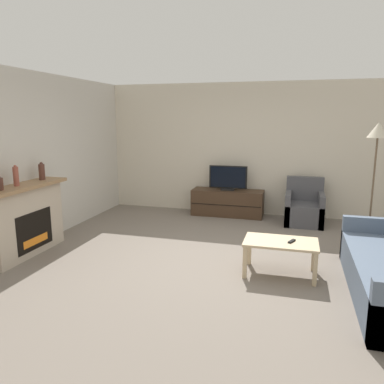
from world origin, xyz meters
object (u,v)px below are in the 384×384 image
Objects in this scene: fireplace at (24,219)px; mantel_vase_centre_left at (16,176)px; tv_stand at (228,203)px; floor_lamp at (377,142)px; coffee_table at (281,246)px; armchair at (304,209)px; tv at (228,179)px; remote at (292,241)px; mantel_vase_right at (42,171)px.

mantel_vase_centre_left reaches higher than fireplace.
fireplace is 3.92m from tv_stand.
floor_lamp is (4.87, 1.65, 0.46)m from mantel_vase_centre_left.
mantel_vase_centre_left is at bearing -127.60° from tv_stand.
fireplace is 1.02× the size of tv_stand.
coffee_table is 0.48× the size of floor_lamp.
mantel_vase_centre_left is at bearing -143.29° from armchair.
coffee_table is (1.19, -2.78, -0.38)m from tv.
tv_stand is at bearing 138.98° from remote.
mantel_vase_right is 3.68m from tv_stand.
mantel_vase_centre_left is 1.92× the size of remote.
coffee_table is 0.15m from remote.
coffee_table is at bearing -66.93° from tv_stand.
mantel_vase_right is (0.00, 0.55, -0.01)m from mantel_vase_centre_left.
remote is at bearing 3.97° from fireplace.
armchair is (3.95, 2.94, -0.91)m from mantel_vase_centre_left.
armchair reaches higher than remote.
floor_lamp is (2.43, -1.51, 1.38)m from tv_stand.
tv is 0.40× the size of floor_lamp.
fireplace is 0.77× the size of floor_lamp.
tv_stand is at bearing 148.17° from floor_lamp.
floor_lamp reaches higher than fireplace.
floor_lamp is (4.87, 1.10, 0.47)m from mantel_vase_right.
coffee_table is 2.18m from floor_lamp.
tv_stand is at bearing 46.96° from mantel_vase_right.
fireplace is 4.88m from armchair.
fireplace is 9.63× the size of remote.
armchair is 0.45× the size of floor_lamp.
tv is 3.05m from coffee_table.
floor_lamp is at bearing 17.48° from fireplace.
mantel_vase_centre_left is 3.73m from coffee_table.
tv is at bearing -90.00° from tv_stand.
tv is 1.60m from armchair.
floor_lamp is at bearing -31.80° from tv.
tv reaches higher than armchair.
floor_lamp reaches higher than armchair.
mantel_vase_right is at bearing -133.06° from tv.
coffee_table is at bearing -157.30° from remote.
fireplace is at bearing 98.56° from mantel_vase_centre_left.
mantel_vase_centre_left is 5.16m from floor_lamp.
fireplace is at bearing -92.15° from mantel_vase_right.
fireplace reaches higher than remote.
remote is (3.77, 0.26, -0.08)m from fireplace.
tv_stand is 1.58× the size of coffee_table.
coffee_table is (-0.33, -2.57, 0.10)m from armchair.
mantel_vase_right is 0.19× the size of tv_stand.
mantel_vase_centre_left reaches higher than coffee_table.
fireplace is 3.92m from tv.
coffee_table is (3.62, 0.37, -0.81)m from mantel_vase_centre_left.
mantel_vase_centre_left reaches higher than tv.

